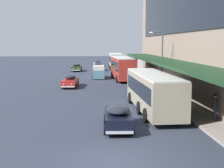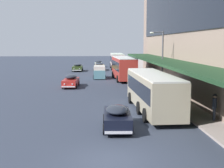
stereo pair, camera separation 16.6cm
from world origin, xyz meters
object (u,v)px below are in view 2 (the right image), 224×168
sedan_trailing_near (117,117)px  transit_bus_kerbside_far (153,90)px  transit_bus_kerbside_front (117,60)px  vw_van (99,71)px  sedan_lead_mid (71,81)px  street_lamp (161,57)px  sedan_far_back (98,64)px  transit_bus_kerbside_rear (124,67)px  sedan_oncoming_rear (99,66)px  pedestrian_at_kerb (215,106)px  sedan_second_near (78,67)px

sedan_trailing_near → transit_bus_kerbside_far: bearing=56.7°
transit_bus_kerbside_front → sedan_trailing_near: (-3.64, -46.99, -1.11)m
transit_bus_kerbside_far → vw_van: (-3.71, 24.31, -0.67)m
sedan_lead_mid → street_lamp: size_ratio=0.77×
sedan_far_back → vw_van: vw_van is taller
transit_bus_kerbside_rear → transit_bus_kerbside_front: bearing=88.4°
sedan_oncoming_rear → vw_van: (-0.31, -14.53, 0.32)m
sedan_trailing_near → pedestrian_at_kerb: 6.94m
transit_bus_kerbside_front → vw_van: (-4.14, -17.81, -0.78)m
sedan_trailing_near → street_lamp: street_lamp is taller
transit_bus_kerbside_rear → sedan_trailing_near: bearing=-96.5°
sedan_far_back → sedan_oncoming_rear: (0.03, -8.82, 0.01)m
sedan_oncoming_rear → sedan_lead_mid: bearing=-99.7°
transit_bus_kerbside_front → transit_bus_kerbside_rear: size_ratio=0.97×
transit_bus_kerbside_far → sedan_oncoming_rear: bearing=95.0°
sedan_far_back → vw_van: bearing=-90.7°
sedan_far_back → transit_bus_kerbside_far: bearing=-85.9°
vw_van → pedestrian_at_kerb: (7.33, -27.98, 0.08)m
transit_bus_kerbside_far → sedan_trailing_near: 5.91m
sedan_lead_mid → street_lamp: (10.02, -6.15, 3.22)m
sedan_lead_mid → sedan_oncoming_rear: bearing=80.3°
sedan_far_back → transit_bus_kerbside_front: bearing=-55.1°
transit_bus_kerbside_rear → sedan_oncoming_rear: size_ratio=2.21×
sedan_oncoming_rear → pedestrian_at_kerb: pedestrian_at_kerb is taller
sedan_far_back → sedan_lead_mid: (-4.06, -32.85, 0.01)m
transit_bus_kerbside_rear → street_lamp: bearing=-78.6°
transit_bus_kerbside_rear → sedan_trailing_near: (-3.06, -26.80, -1.17)m
transit_bus_kerbside_front → sedan_second_near: size_ratio=2.02×
transit_bus_kerbside_rear → sedan_oncoming_rear: 17.25m
sedan_oncoming_rear → sedan_lead_mid: size_ratio=0.90×
transit_bus_kerbside_front → sedan_trailing_near: 47.14m
transit_bus_kerbside_far → vw_van: size_ratio=2.38×
transit_bus_kerbside_rear → sedan_far_back: size_ratio=2.31×
sedan_trailing_near → pedestrian_at_kerb: pedestrian_at_kerb is taller
sedan_second_near → pedestrian_at_kerb: 42.50m
transit_bus_kerbside_far → sedan_second_near: (-7.73, 37.28, -1.02)m
transit_bus_kerbside_far → sedan_oncoming_rear: size_ratio=2.39×
sedan_second_near → sedan_oncoming_rear: (4.34, 1.55, 0.03)m
sedan_oncoming_rear → sedan_lead_mid: 24.37m
sedan_oncoming_rear → sedan_second_near: bearing=-160.3°
street_lamp → sedan_trailing_near: bearing=-113.0°
transit_bus_kerbside_far → vw_van: transit_bus_kerbside_far is taller
sedan_oncoming_rear → pedestrian_at_kerb: (7.01, -42.50, 0.40)m
sedan_second_near → street_lamp: size_ratio=0.73×
sedan_second_near → sedan_oncoming_rear: size_ratio=1.05×
sedan_trailing_near → sedan_lead_mid: sedan_lead_mid is taller
transit_bus_kerbside_front → sedan_oncoming_rear: transit_bus_kerbside_front is taller
sedan_trailing_near → sedan_lead_mid: bearing=102.3°
transit_bus_kerbside_far → sedan_trailing_near: (-3.20, -4.87, -1.00)m
transit_bus_kerbside_front → vw_van: bearing=-103.1°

